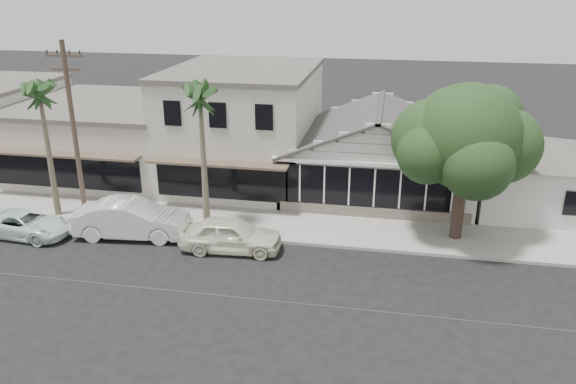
% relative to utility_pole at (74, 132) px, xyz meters
% --- Properties ---
extents(ground, '(140.00, 140.00, 0.00)m').
position_rel_utility_pole_xyz_m(ground, '(9.00, -5.20, -4.79)').
color(ground, black).
rests_on(ground, ground).
extents(sidewalk_north, '(90.00, 3.50, 0.15)m').
position_rel_utility_pole_xyz_m(sidewalk_north, '(1.00, 1.55, -4.71)').
color(sidewalk_north, '#9E9991').
rests_on(sidewalk_north, ground).
extents(corner_shop, '(10.40, 8.60, 5.10)m').
position_rel_utility_pole_xyz_m(corner_shop, '(14.00, 7.27, -2.17)').
color(corner_shop, white).
rests_on(corner_shop, ground).
extents(side_cottage, '(6.00, 6.00, 3.00)m').
position_rel_utility_pole_xyz_m(side_cottage, '(22.20, 6.30, -3.29)').
color(side_cottage, white).
rests_on(side_cottage, ground).
extents(row_building_near, '(8.00, 10.00, 6.50)m').
position_rel_utility_pole_xyz_m(row_building_near, '(6.00, 8.30, -1.54)').
color(row_building_near, silver).
rests_on(row_building_near, ground).
extents(row_building_midnear, '(10.00, 10.00, 4.20)m').
position_rel_utility_pole_xyz_m(row_building_midnear, '(-3.00, 8.30, -2.69)').
color(row_building_midnear, beige).
rests_on(row_building_midnear, ground).
extents(utility_pole, '(1.80, 0.24, 9.00)m').
position_rel_utility_pole_xyz_m(utility_pole, '(0.00, 0.00, 0.00)').
color(utility_pole, brown).
rests_on(utility_pole, ground).
extents(car_0, '(4.67, 2.12, 1.55)m').
position_rel_utility_pole_xyz_m(car_0, '(7.86, -1.36, -4.01)').
color(car_0, white).
rests_on(car_0, ground).
extents(car_1, '(5.59, 2.43, 1.79)m').
position_rel_utility_pole_xyz_m(car_1, '(2.86, -0.80, -3.90)').
color(car_1, white).
rests_on(car_1, ground).
extents(car_2, '(4.50, 2.31, 1.21)m').
position_rel_utility_pole_xyz_m(car_2, '(-2.14, -1.69, -4.18)').
color(car_2, white).
rests_on(car_2, ground).
extents(shade_tree, '(6.66, 6.02, 7.38)m').
position_rel_utility_pole_xyz_m(shade_tree, '(17.86, 1.85, 0.07)').
color(shade_tree, '#423128').
rests_on(shade_tree, ground).
extents(palm_east, '(2.59, 2.59, 7.52)m').
position_rel_utility_pole_xyz_m(palm_east, '(6.03, 0.74, 1.66)').
color(palm_east, '#726651').
rests_on(palm_east, ground).
extents(palm_mid, '(2.44, 2.44, 7.36)m').
position_rel_utility_pole_xyz_m(palm_mid, '(-2.00, 0.73, 1.53)').
color(palm_mid, '#726651').
rests_on(palm_mid, ground).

